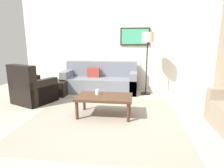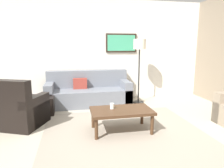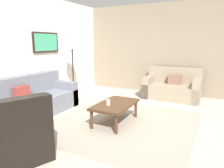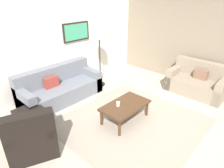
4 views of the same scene
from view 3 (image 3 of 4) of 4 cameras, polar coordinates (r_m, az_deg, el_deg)
The scene contains 12 objects.
ground_plane at distance 4.36m, azimuth 3.25°, elevation -10.65°, with size 8.00×8.00×0.00m, color #B2A893.
rear_partition at distance 5.62m, azimuth -21.84°, elevation 8.21°, with size 6.00×0.12×2.80m, color silver.
stone_feature_panel at distance 6.90m, azimuth 13.71°, elevation 9.15°, with size 0.12×5.20×2.80m, color gray.
area_rug at distance 4.36m, azimuth 3.25°, elevation -10.60°, with size 2.86×2.75×0.01m, color gray.
couch_main at distance 5.13m, azimuth -21.21°, elevation -4.50°, with size 2.17×0.87×0.88m.
couch_loveseat at distance 6.41m, azimuth 16.11°, elevation -1.06°, with size 0.87×1.55×0.88m.
armchair_leather at distance 3.27m, azimuth -24.28°, elevation -13.65°, with size 1.05×1.05×0.95m.
ottoman at distance 4.06m, azimuth -27.36°, elevation -10.65°, with size 0.56×0.56×0.40m, color black.
coffee_table at distance 4.29m, azimuth 0.90°, elevation -5.91°, with size 1.10×0.64×0.41m.
cup at distance 4.16m, azimuth -1.02°, elevation -5.01°, with size 0.08×0.08×0.10m, color white.
lamp_standing at distance 5.80m, azimuth -10.72°, elevation 8.98°, with size 0.32×0.32×1.71m.
framed_artwork at distance 5.92m, azimuth -17.47°, elevation 10.71°, with size 0.88×0.04×0.52m.
Camera 3 is at (-3.70, -1.63, 1.64)m, focal length 33.75 mm.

